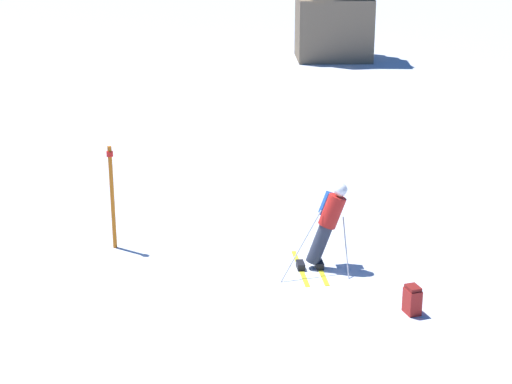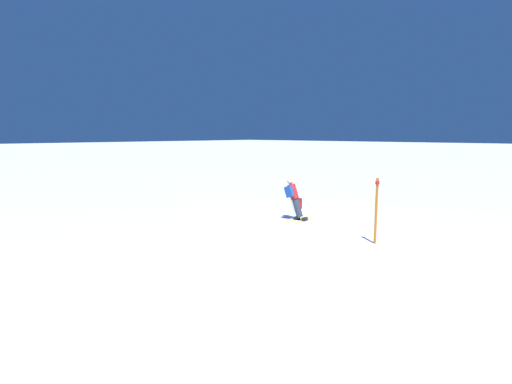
# 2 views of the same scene
# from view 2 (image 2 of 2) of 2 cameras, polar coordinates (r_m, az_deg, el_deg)

# --- Properties ---
(ground_plane) EXTENTS (300.00, 300.00, 0.00)m
(ground_plane) POSITION_cam_2_polar(r_m,az_deg,el_deg) (15.75, 8.95, -4.47)
(ground_plane) COLOR white
(skier) EXTENTS (1.31, 1.67, 1.71)m
(skier) POSITION_cam_2_polar(r_m,az_deg,el_deg) (16.23, 5.45, -0.69)
(skier) COLOR yellow
(skier) RESTS_ON ground
(spare_backpack) EXTENTS (0.30, 0.35, 0.50)m
(spare_backpack) POSITION_cam_2_polar(r_m,az_deg,el_deg) (18.59, 6.14, -1.69)
(spare_backpack) COLOR #AD231E
(spare_backpack) RESTS_ON ground
(trail_marker) EXTENTS (0.13, 0.13, 2.10)m
(trail_marker) POSITION_cam_2_polar(r_m,az_deg,el_deg) (13.12, 16.81, -2.20)
(trail_marker) COLOR orange
(trail_marker) RESTS_ON ground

